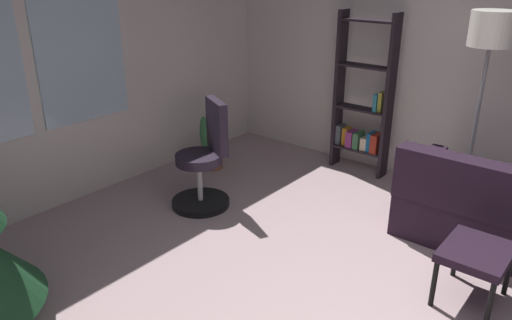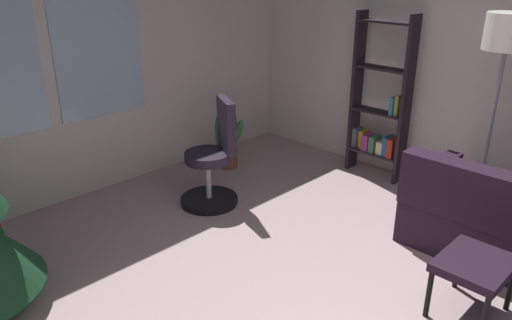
# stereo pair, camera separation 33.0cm
# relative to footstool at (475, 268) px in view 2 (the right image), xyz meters

# --- Properties ---
(wall_back_with_windows) EXTENTS (5.08, 0.12, 2.50)m
(wall_back_with_windows) POSITION_rel_footstool_xyz_m (-0.75, 3.60, 0.90)
(wall_back_with_windows) COLOR silver
(wall_back_with_windows) RESTS_ON ground_plane
(footstool) EXTENTS (0.51, 0.42, 0.42)m
(footstool) POSITION_rel_footstool_xyz_m (0.00, 0.00, 0.00)
(footstool) COLOR black
(footstool) RESTS_ON ground_plane
(office_chair) EXTENTS (0.58, 0.56, 1.04)m
(office_chair) POSITION_rel_footstool_xyz_m (-0.12, 2.46, 0.05)
(office_chair) COLOR black
(office_chair) RESTS_ON ground_plane
(bookshelf) EXTENTS (0.18, 0.64, 1.75)m
(bookshelf) POSITION_rel_footstool_xyz_m (1.59, 1.72, 0.39)
(bookshelf) COLOR black
(bookshelf) RESTS_ON ground_plane
(floor_lamp) EXTENTS (0.36, 0.36, 1.85)m
(floor_lamp) POSITION_rel_footstool_xyz_m (1.15, 0.43, 1.22)
(floor_lamp) COLOR slate
(floor_lamp) RESTS_ON ground_plane
(potted_plant) EXTENTS (0.38, 0.28, 0.65)m
(potted_plant) POSITION_rel_footstool_xyz_m (0.59, 3.05, -0.07)
(potted_plant) COLOR brown
(potted_plant) RESTS_ON ground_plane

